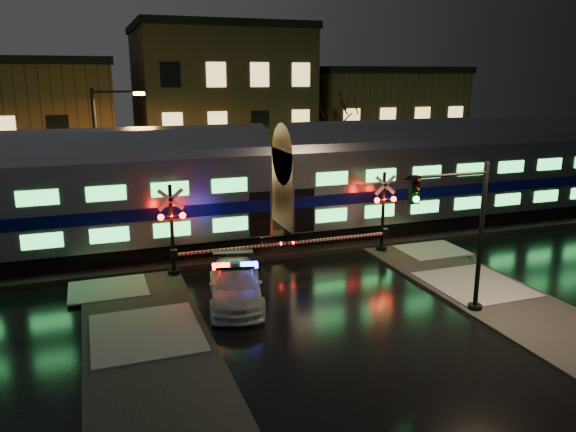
% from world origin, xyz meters
% --- Properties ---
extents(ground, '(120.00, 120.00, 0.00)m').
position_xyz_m(ground, '(0.00, 0.00, 0.00)').
color(ground, black).
rests_on(ground, ground).
extents(ballast, '(90.00, 4.20, 0.24)m').
position_xyz_m(ballast, '(0.00, 5.00, 0.12)').
color(ballast, black).
rests_on(ballast, ground).
extents(sidewalk_left, '(4.00, 20.00, 0.12)m').
position_xyz_m(sidewalk_left, '(-6.50, -6.00, 0.06)').
color(sidewalk_left, '#2D2D2D').
rests_on(sidewalk_left, ground).
extents(sidewalk_right, '(4.00, 20.00, 0.12)m').
position_xyz_m(sidewalk_right, '(6.50, -6.00, 0.06)').
color(sidewalk_right, '#2D2D2D').
rests_on(sidewalk_right, ground).
extents(building_left, '(14.00, 10.00, 9.00)m').
position_xyz_m(building_left, '(-13.00, 22.00, 4.50)').
color(building_left, '#512E1F').
rests_on(building_left, ground).
extents(building_mid, '(12.00, 11.00, 11.50)m').
position_xyz_m(building_mid, '(2.00, 22.50, 5.75)').
color(building_mid, brown).
rests_on(building_mid, ground).
extents(building_right, '(12.00, 10.00, 8.50)m').
position_xyz_m(building_right, '(15.00, 22.00, 4.25)').
color(building_right, '#512E1F').
rests_on(building_right, ground).
extents(train, '(51.00, 3.12, 5.92)m').
position_xyz_m(train, '(0.52, 5.00, 3.38)').
color(train, black).
rests_on(train, ballast).
extents(police_car, '(2.92, 5.10, 1.55)m').
position_xyz_m(police_car, '(-3.00, -1.25, 0.70)').
color(police_car, white).
rests_on(police_car, ground).
extents(crossing_signal_right, '(5.56, 0.65, 3.93)m').
position_xyz_m(crossing_signal_right, '(4.86, 2.30, 1.62)').
color(crossing_signal_right, black).
rests_on(crossing_signal_right, ground).
extents(crossing_signal_left, '(5.62, 0.65, 3.98)m').
position_xyz_m(crossing_signal_left, '(-4.40, 2.30, 1.65)').
color(crossing_signal_left, black).
rests_on(crossing_signal_left, ground).
extents(traffic_light, '(3.55, 0.67, 5.48)m').
position_xyz_m(traffic_light, '(4.09, -5.05, 2.92)').
color(traffic_light, black).
rests_on(traffic_light, ground).
extents(streetlight, '(2.59, 0.27, 7.75)m').
position_xyz_m(streetlight, '(-7.11, 9.00, 4.47)').
color(streetlight, black).
rests_on(streetlight, ground).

